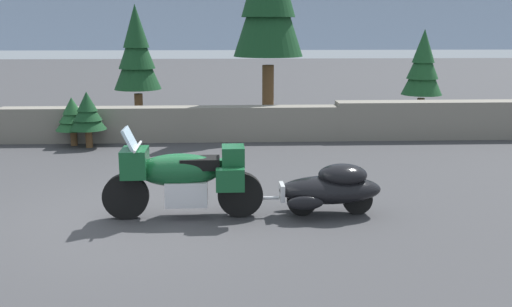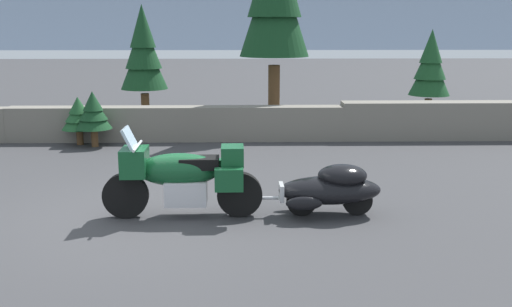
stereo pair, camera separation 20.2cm
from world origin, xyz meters
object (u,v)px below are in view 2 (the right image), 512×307
Objects in this scene: car_shaped_trailer at (330,188)px; pine_tree_far_right at (430,66)px; touring_motorcycle at (182,176)px; pine_tree_secondary at (143,52)px.

car_shaped_trailer is 8.64m from pine_tree_far_right.
touring_motorcycle is at bearing -179.04° from car_shaped_trailer.
car_shaped_trailer is 0.84× the size of pine_tree_far_right.
pine_tree_far_right reaches higher than touring_motorcycle.
pine_tree_far_right is (5.95, 7.71, 1.02)m from touring_motorcycle.
pine_tree_secondary is at bearing 117.50° from car_shaped_trailer.
touring_motorcycle is 1.05× the size of car_shaped_trailer.
pine_tree_far_right is (3.79, 7.67, 1.23)m from car_shaped_trailer.
pine_tree_secondary is 7.69m from pine_tree_far_right.
car_shaped_trailer is at bearing -116.26° from pine_tree_far_right.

